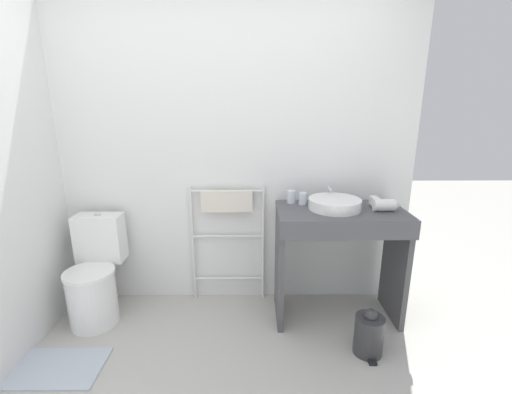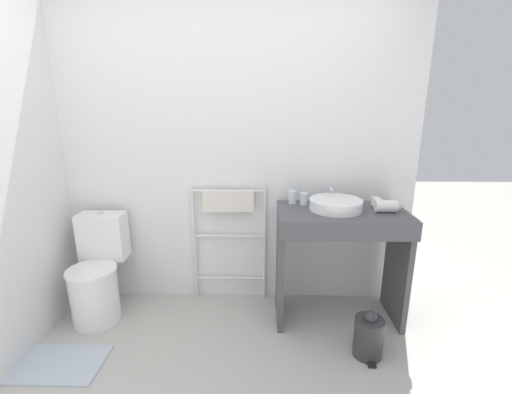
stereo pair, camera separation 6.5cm
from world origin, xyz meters
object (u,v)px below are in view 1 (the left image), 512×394
toilet (95,278)px  trash_bin (369,334)px  cup_near_wall (291,197)px  towel_radiator (227,218)px  hair_dryer (385,204)px  sink_basin (335,204)px  cup_near_edge (303,198)px

toilet → trash_bin: 2.05m
trash_bin → cup_near_wall: bearing=128.2°
toilet → towel_radiator: (1.01, 0.26, 0.39)m
hair_dryer → cup_near_wall: bearing=163.5°
toilet → hair_dryer: size_ratio=3.94×
hair_dryer → trash_bin: hair_dryer is taller
cup_near_wall → trash_bin: bearing=-51.8°
sink_basin → hair_dryer: (0.35, -0.04, 0.00)m
sink_basin → hair_dryer: hair_dryer is taller
towel_radiator → hair_dryer: bearing=-12.9°
towel_radiator → toilet: bearing=-165.6°
trash_bin → cup_near_edge: bearing=124.6°
cup_near_wall → toilet: bearing=-173.0°
cup_near_wall → cup_near_edge: size_ratio=1.07×
hair_dryer → trash_bin: (-0.18, -0.41, -0.78)m
hair_dryer → trash_bin: size_ratio=0.62×
sink_basin → toilet: bearing=-179.1°
cup_near_wall → trash_bin: 1.10m
cup_near_wall → trash_bin: (0.48, -0.61, -0.79)m
towel_radiator → sink_basin: towel_radiator is taller
towel_radiator → cup_near_wall: (0.51, -0.07, 0.20)m
towel_radiator → cup_near_edge: size_ratio=10.77×
towel_radiator → sink_basin: bearing=-15.9°
cup_near_wall → hair_dryer: (0.66, -0.19, -0.01)m
toilet → trash_bin: (1.99, -0.42, -0.20)m
cup_near_wall → cup_near_edge: (0.08, -0.04, -0.00)m
sink_basin → hair_dryer: 0.36m
cup_near_edge → cup_near_wall: bearing=155.8°
toilet → sink_basin: sink_basin is taller
cup_near_edge → trash_bin: cup_near_edge is taller
cup_near_edge → hair_dryer: cup_near_edge is taller
cup_near_edge → towel_radiator: bearing=169.4°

